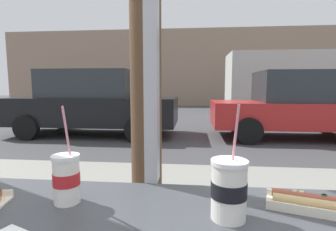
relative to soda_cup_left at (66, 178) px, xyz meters
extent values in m
plane|color=#424244|center=(0.24, 8.15, -1.07)|extent=(60.00, 60.00, 0.00)
cube|color=gray|center=(0.24, 1.75, -1.00)|extent=(16.00, 2.80, 0.14)
cube|color=#2A2C30|center=(0.24, 0.17, -0.09)|extent=(2.00, 0.02, 0.02)
cube|color=#9E9EA3|center=(0.24, 0.23, 0.55)|extent=(0.05, 0.08, 1.27)
cube|color=gray|center=(0.24, 18.36, 1.67)|extent=(28.00, 1.20, 5.48)
cylinder|color=silver|center=(0.00, 0.00, -0.01)|extent=(0.08, 0.08, 0.14)
cylinder|color=red|center=(0.00, 0.00, 0.00)|extent=(0.08, 0.08, 0.04)
cylinder|color=black|center=(0.00, 0.00, 0.06)|extent=(0.07, 0.07, 0.01)
cylinder|color=white|center=(0.00, 0.00, 0.07)|extent=(0.09, 0.09, 0.01)
cylinder|color=pink|center=(0.01, -0.01, 0.13)|extent=(0.01, 0.04, 0.20)
cylinder|color=silver|center=(0.50, -0.05, 0.00)|extent=(0.10, 0.10, 0.16)
cylinder|color=black|center=(0.50, -0.05, 0.01)|extent=(0.10, 0.10, 0.04)
cylinder|color=black|center=(0.50, -0.05, 0.07)|extent=(0.09, 0.09, 0.01)
cylinder|color=white|center=(0.50, -0.05, 0.08)|extent=(0.10, 0.10, 0.01)
cylinder|color=pink|center=(0.51, -0.06, 0.15)|extent=(0.02, 0.04, 0.20)
cube|color=beige|center=(0.76, 0.02, -0.08)|extent=(0.26, 0.16, 0.01)
cube|color=beige|center=(0.74, -0.02, -0.07)|extent=(0.24, 0.08, 0.03)
cube|color=beige|center=(0.77, 0.07, -0.07)|extent=(0.24, 0.08, 0.03)
cylinder|color=#DBB77A|center=(0.76, 0.02, -0.06)|extent=(0.21, 0.10, 0.04)
cylinder|color=#9E4733|center=(0.76, 0.02, -0.04)|extent=(0.21, 0.09, 0.03)
cube|color=beige|center=(0.73, 0.03, -0.03)|extent=(0.01, 0.01, 0.01)
cube|color=beige|center=(0.72, 0.04, -0.03)|extent=(0.01, 0.01, 0.01)
cube|color=#337A2D|center=(0.79, 0.01, -0.03)|extent=(0.02, 0.01, 0.01)
cube|color=#337A2D|center=(0.79, 0.01, -0.03)|extent=(0.01, 0.01, 0.01)
cube|color=black|center=(-2.38, 6.20, -0.38)|extent=(4.66, 1.82, 0.74)
cube|color=#282D33|center=(-2.46, 6.20, 0.37)|extent=(2.42, 1.60, 0.75)
cylinder|color=black|center=(-0.93, 7.10, -0.75)|extent=(0.64, 0.18, 0.64)
cylinder|color=black|center=(-0.93, 5.29, -0.75)|extent=(0.64, 0.18, 0.64)
cylinder|color=black|center=(-3.82, 7.10, -0.75)|extent=(0.64, 0.18, 0.64)
cylinder|color=black|center=(-3.82, 5.29, -0.75)|extent=(0.64, 0.18, 0.64)
cube|color=red|center=(3.04, 6.20, -0.42)|extent=(4.20, 1.75, 0.65)
cube|color=#282D33|center=(3.22, 6.20, 0.30)|extent=(2.19, 1.54, 0.79)
cylinder|color=black|center=(4.35, 7.07, -0.75)|extent=(0.64, 0.18, 0.64)
cylinder|color=black|center=(1.74, 7.07, -0.75)|extent=(0.64, 0.18, 0.64)
cylinder|color=black|center=(1.74, 5.32, -0.75)|extent=(0.64, 0.18, 0.64)
cube|color=beige|center=(4.79, 11.28, 0.59)|extent=(5.52, 2.20, 2.41)
cylinder|color=black|center=(3.74, 12.38, -0.62)|extent=(0.90, 0.24, 0.90)
cylinder|color=black|center=(3.74, 10.18, -0.62)|extent=(0.90, 0.24, 0.90)
cylinder|color=brown|center=(0.00, 1.40, 0.40)|extent=(0.27, 0.27, 2.64)
camera|label=1|loc=(0.40, -0.75, 0.29)|focal=27.20mm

